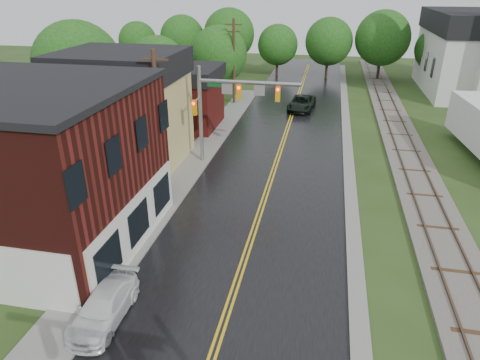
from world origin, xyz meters
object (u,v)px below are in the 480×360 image
(tree_left_c, at_px, (158,67))
(pickup_white, at_px, (104,307))
(tree_left_b, at_px, (79,68))
(utility_pole_b, at_px, (159,120))
(church, at_px, (478,44))
(brick_building, at_px, (3,165))
(utility_pole_c, at_px, (234,61))
(traffic_signal_far, at_px, (229,99))
(suv_dark, at_px, (302,103))
(tree_left_e, at_px, (220,56))

(tree_left_c, height_order, pickup_white, tree_left_c)
(tree_left_b, bearing_deg, utility_pole_b, -41.86)
(church, bearing_deg, brick_building, -129.98)
(utility_pole_c, bearing_deg, tree_left_b, -132.39)
(tree_left_c, bearing_deg, traffic_signal_far, -51.18)
(utility_pole_c, xyz_separation_m, suv_dark, (7.60, -1.15, -3.98))
(suv_dark, bearing_deg, church, 35.39)
(tree_left_b, distance_m, tree_left_e, 16.67)
(tree_left_c, xyz_separation_m, suv_dark, (14.65, 2.95, -3.77))
(utility_pole_b, distance_m, tree_left_e, 23.99)
(utility_pole_b, relative_size, pickup_white, 2.15)
(utility_pole_c, xyz_separation_m, pickup_white, (2.00, -34.00, -4.11))
(utility_pole_c, relative_size, pickup_white, 2.15)
(pickup_white, bearing_deg, tree_left_b, 119.96)
(brick_building, distance_m, pickup_white, 9.83)
(church, relative_size, utility_pole_b, 2.22)
(utility_pole_b, relative_size, tree_left_e, 1.10)
(utility_pole_b, bearing_deg, brick_building, -129.07)
(utility_pole_b, relative_size, utility_pole_c, 1.00)
(tree_left_e, bearing_deg, pickup_white, -83.57)
(suv_dark, xyz_separation_m, pickup_white, (-5.60, -32.85, -0.13))
(brick_building, xyz_separation_m, tree_left_e, (3.64, 30.90, 0.66))
(tree_left_e, bearing_deg, brick_building, -96.71)
(brick_building, relative_size, utility_pole_c, 1.59)
(suv_dark, bearing_deg, pickup_white, -93.85)
(brick_building, relative_size, tree_left_b, 1.48)
(utility_pole_b, height_order, suv_dark, utility_pole_b)
(brick_building, distance_m, tree_left_c, 24.94)
(traffic_signal_far, bearing_deg, tree_left_c, 128.82)
(brick_building, height_order, utility_pole_c, utility_pole_c)
(utility_pole_c, xyz_separation_m, tree_left_e, (-2.05, 1.90, 0.09))
(church, xyz_separation_m, tree_left_e, (-28.85, -7.84, -1.02))
(church, relative_size, pickup_white, 4.78)
(tree_left_b, bearing_deg, church, 29.99)
(utility_pole_c, xyz_separation_m, tree_left_c, (-7.05, -4.10, -0.21))
(tree_left_c, xyz_separation_m, pickup_white, (9.05, -29.90, -3.91))
(utility_pole_b, height_order, tree_left_c, utility_pole_b)
(traffic_signal_far, height_order, tree_left_c, tree_left_c)
(utility_pole_b, distance_m, tree_left_c, 19.24)
(tree_left_b, relative_size, tree_left_e, 1.19)
(traffic_signal_far, distance_m, tree_left_b, 15.21)
(church, distance_m, pickup_white, 50.55)
(traffic_signal_far, relative_size, tree_left_b, 0.76)
(church, height_order, suv_dark, church)
(utility_pole_b, xyz_separation_m, tree_left_c, (-7.05, 17.90, -0.21))
(church, distance_m, utility_pole_c, 28.54)
(brick_building, bearing_deg, church, 50.02)
(church, xyz_separation_m, utility_pole_c, (-26.80, -9.74, -1.11))
(tree_left_c, distance_m, suv_dark, 15.41)
(utility_pole_b, relative_size, tree_left_b, 0.93)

